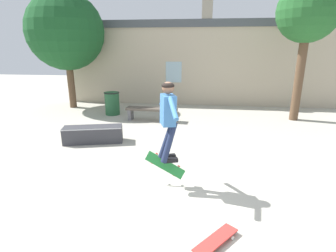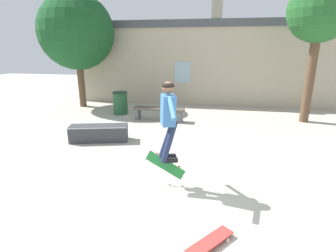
% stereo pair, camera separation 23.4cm
% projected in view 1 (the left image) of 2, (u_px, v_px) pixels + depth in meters
% --- Properties ---
extents(ground_plane, '(40.00, 40.00, 0.00)m').
position_uv_depth(ground_plane, '(181.00, 220.00, 3.99)').
color(ground_plane, '#B2AD9E').
extents(building_backdrop, '(12.78, 0.52, 4.78)m').
position_uv_depth(building_backdrop, '(197.00, 62.00, 11.60)').
color(building_backdrop, '#B7A88E').
rests_on(building_backdrop, ground_plane).
extents(tree_right, '(2.02, 2.02, 4.66)m').
position_uv_depth(tree_right, '(308.00, 13.00, 8.50)').
color(tree_right, brown).
rests_on(tree_right, ground_plane).
extents(tree_left, '(3.09, 3.09, 4.68)m').
position_uv_depth(tree_left, '(66.00, 32.00, 10.61)').
color(tree_left, brown).
rests_on(tree_left, ground_plane).
extents(park_bench, '(1.84, 0.52, 0.46)m').
position_uv_depth(park_bench, '(152.00, 111.00, 9.30)').
color(park_bench, brown).
rests_on(park_bench, ground_plane).
extents(skate_ledge, '(1.64, 0.85, 0.45)m').
position_uv_depth(skate_ledge, '(93.00, 134.00, 7.20)').
color(skate_ledge, '#38383D').
rests_on(skate_ledge, ground_plane).
extents(trash_bin, '(0.59, 0.59, 0.88)m').
position_uv_depth(trash_bin, '(112.00, 103.00, 10.14)').
color(trash_bin, '#235633').
rests_on(trash_bin, ground_plane).
extents(skater, '(0.49, 1.16, 1.43)m').
position_uv_depth(skater, '(168.00, 115.00, 4.55)').
color(skater, teal).
extents(skateboard_flipping, '(0.78, 0.18, 0.51)m').
position_uv_depth(skateboard_flipping, '(165.00, 165.00, 4.94)').
color(skateboard_flipping, '#237F38').
extents(skateboard_resting, '(0.64, 0.72, 0.08)m').
position_uv_depth(skateboard_resting, '(216.00, 240.00, 3.48)').
color(skateboard_resting, red).
rests_on(skateboard_resting, ground_plane).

